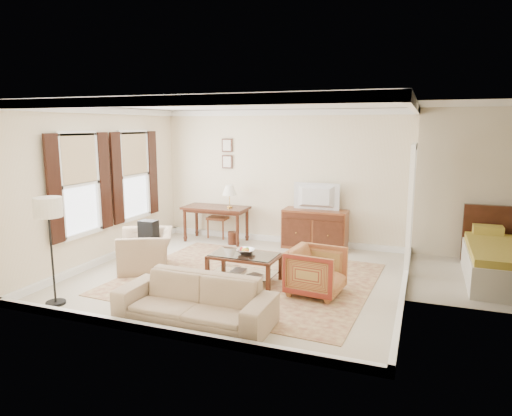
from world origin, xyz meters
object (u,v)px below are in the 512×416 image
Objects in this scene: sideboard at (315,229)px; sofa at (195,293)px; tv at (316,188)px; writing_desk at (216,212)px; coffee_table at (244,260)px; striped_armchair at (316,269)px; club_armchair at (146,244)px.

sofa is at bearing -98.50° from sideboard.
writing_desk is at bearing 3.87° from tv.
sideboard is at bearing -90.00° from tv.
writing_desk reaches higher than coffee_table.
striped_armchair is (1.25, -0.15, 0.03)m from coffee_table.
coffee_table is (-0.61, -2.45, -0.92)m from tv.
coffee_table is at bearing 90.72° from sofa.
sofa is (-0.62, -4.18, -0.00)m from sideboard.
tv is at bearing 3.87° from writing_desk.
tv is at bearing 104.67° from club_armchair.
sofa is (-1.26, -1.55, 0.01)m from striped_armchair.
sideboard is 1.46× the size of tv.
club_armchair reaches higher than sofa.
striped_armchair is (0.64, -2.61, -0.88)m from tv.
tv is 3.60m from club_armchair.
coffee_table is at bearing -55.12° from writing_desk.
sideboard is 1.27× the size of club_armchair.
writing_desk is 2.31m from club_armchair.
sideboard reaches higher than striped_armchair.
club_armchair is at bearing 179.15° from coffee_table.
tv is (2.22, 0.15, 0.61)m from writing_desk.
tv is 0.87× the size of club_armchair.
coffee_table is at bearing 76.05° from tv.
tv is 4.30m from sofa.
writing_desk is at bearing 143.08° from club_armchair.
sofa reaches higher than writing_desk.
tv is 2.83m from striped_armchair.
tv is (0.00, -0.02, 0.87)m from sideboard.
striped_armchair is at bearing -7.05° from coffee_table.
tv is 1.15× the size of striped_armchair.
coffee_table is (1.61, -2.30, -0.31)m from writing_desk.
club_armchair is (-1.92, 0.03, 0.10)m from coffee_table.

